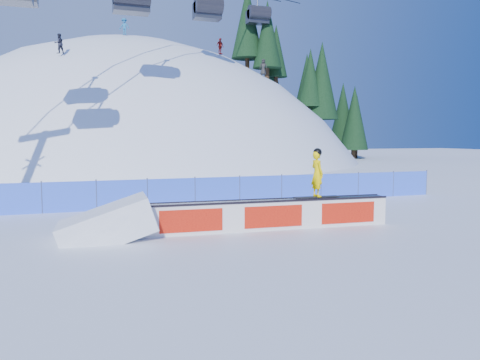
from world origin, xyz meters
name	(u,v)px	position (x,y,z in m)	size (l,w,h in m)	color
ground	(254,223)	(0.00, 0.00, 0.00)	(160.00, 160.00, 0.00)	white
snow_hill	(133,308)	(0.00, 42.00, -18.00)	(64.00, 64.00, 64.00)	white
treeline	(317,91)	(24.35, 41.33, 8.95)	(24.11, 12.53, 19.99)	#332214
safety_fence	(218,191)	(0.00, 4.50, 0.60)	(22.05, 0.05, 1.30)	#315DF7
rail_box	(271,214)	(0.12, -1.16, 0.47)	(8.03, 0.93, 0.96)	silver
snow_ramp	(108,239)	(-4.88, -0.92, 0.00)	(2.61, 1.74, 0.98)	white
snowboarder	(317,173)	(1.71, -1.23, 1.75)	(1.55, 0.57, 1.61)	black
distant_skiers	(162,44)	(2.27, 31.69, 11.93)	(20.41, 8.03, 5.62)	black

